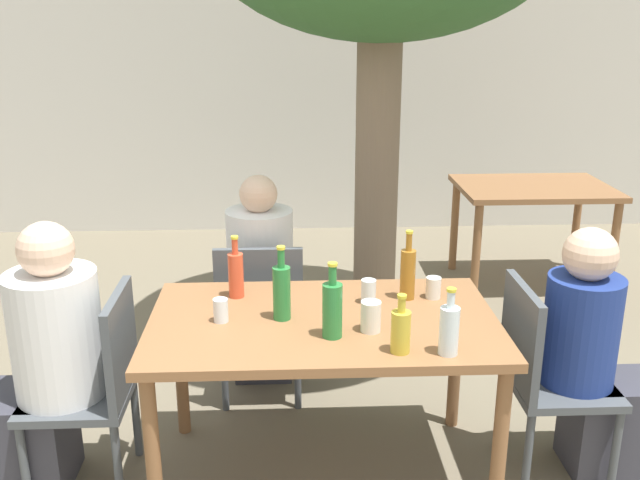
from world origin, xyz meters
The scene contains 20 objects.
ground_plane centered at (0.00, 0.00, 0.00)m, with size 30.00×30.00×0.00m, color #706651.
cafe_building_wall centered at (0.00, 3.84, 1.40)m, with size 10.00×0.08×2.80m.
dining_table_front centered at (0.00, 0.00, 0.69)m, with size 1.47×0.88×0.77m.
dining_table_back centered at (1.68, 2.29, 0.66)m, with size 1.11×0.80×0.77m.
patio_chair_0 centered at (-0.97, 0.00, 0.51)m, with size 0.44×0.44×0.90m.
patio_chair_1 centered at (0.97, 0.00, 0.51)m, with size 0.44×0.44×0.90m.
patio_chair_2 centered at (-0.29, 0.67, 0.51)m, with size 0.44×0.44×0.90m.
person_seated_0 centered at (-1.19, 0.00, 0.55)m, with size 0.59×0.38×1.21m.
person_seated_1 centered at (1.20, 0.00, 0.52)m, with size 0.56×0.32×1.15m.
person_seated_2 centered at (-0.29, 0.90, 0.54)m, with size 0.35×0.58×1.20m.
oil_cruet_0 centered at (0.28, -0.32, 0.86)m, with size 0.07×0.07×0.23m.
green_bottle_1 centered at (-0.17, 0.01, 0.89)m, with size 0.07×0.07×0.32m.
soda_bottle_2 centered at (-0.38, 0.26, 0.88)m, with size 0.07×0.07×0.29m.
green_bottle_3 centered at (0.03, -0.17, 0.89)m, with size 0.08×0.08×0.31m.
water_bottle_4 centered at (0.45, -0.34, 0.87)m, with size 0.07×0.07×0.27m.
amber_bottle_5 centered at (0.39, 0.20, 0.89)m, with size 0.07×0.07×0.32m.
drinking_glass_0 centered at (0.51, 0.20, 0.82)m, with size 0.07×0.07×0.10m.
drinking_glass_1 centered at (0.21, 0.16, 0.82)m, with size 0.07×0.07×0.11m.
drinking_glass_2 centered at (-0.43, -0.01, 0.82)m, with size 0.06×0.06×0.10m.
drinking_glass_3 centered at (0.18, -0.13, 0.83)m, with size 0.08×0.08×0.13m.
Camera 1 is at (-0.14, -2.74, 2.01)m, focal length 40.00 mm.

